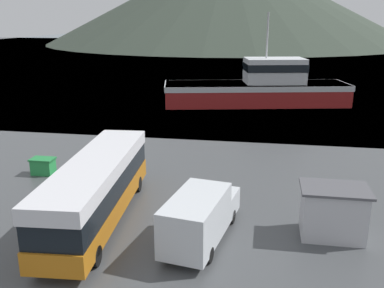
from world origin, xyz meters
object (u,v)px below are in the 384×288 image
Objects in this scene: tour_bus at (97,187)px; fishing_boat at (259,87)px; storage_bin at (43,166)px; delivery_van at (200,215)px; dock_kiosk at (333,212)px.

fishing_boat is (7.51, 32.68, 0.17)m from tour_bus.
tour_bus is 0.53× the size of fishing_boat.
storage_bin is (-6.23, 5.88, -1.30)m from tour_bus.
fishing_boat reaches higher than storage_bin.
delivery_van is 4.26× the size of storage_bin.
fishing_boat reaches higher than dock_kiosk.
tour_bus is 1.80× the size of delivery_van.
tour_bus is 5.62m from delivery_van.
tour_bus is 11.62m from dock_kiosk.
dock_kiosk reaches higher than delivery_van.
dock_kiosk is at bearing -17.21° from storage_bin.
tour_bus is 3.74× the size of dock_kiosk.
tour_bus is at bearing -178.22° from dock_kiosk.
tour_bus is at bearing 155.16° from fishing_boat.
dock_kiosk is at bearing -2.26° from tour_bus.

